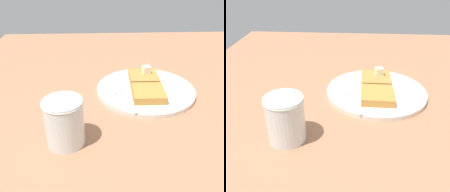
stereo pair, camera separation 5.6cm
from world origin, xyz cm
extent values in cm
cube|color=#A96F4F|center=(0.00, 0.00, 1.02)|extent=(108.80, 108.80, 2.03)
cylinder|color=silver|center=(3.04, 0.87, 2.61)|extent=(25.85, 25.85, 1.15)
torus|color=brown|center=(3.04, 0.87, 2.78)|extent=(25.85, 25.85, 0.80)
cube|color=#B17F3A|center=(-1.51, 0.98, 4.11)|extent=(8.63, 8.03, 1.85)
cube|color=#BE8339|center=(7.58, 0.77, 4.11)|extent=(8.63, 8.03, 1.85)
cube|color=#F2EBC4|center=(-2.35, 1.78, 6.07)|extent=(2.39, 2.53, 2.08)
cube|color=silver|center=(10.64, -4.77, 3.36)|extent=(9.69, 4.30, 0.36)
cube|color=silver|center=(4.64, -6.98, 3.36)|extent=(3.39, 3.03, 0.36)
cube|color=silver|center=(2.11, -8.79, 3.36)|extent=(3.11, 1.41, 0.36)
cube|color=silver|center=(1.92, -8.27, 3.36)|extent=(3.11, 1.41, 0.36)
cube|color=silver|center=(1.73, -7.76, 3.36)|extent=(3.11, 1.41, 0.36)
cube|color=silver|center=(1.54, -7.24, 3.36)|extent=(3.11, 1.41, 0.36)
cylinder|color=#451F0A|center=(22.60, -17.90, 5.94)|extent=(6.86, 6.86, 7.81)
cylinder|color=silver|center=(22.60, -17.90, 6.71)|extent=(7.45, 7.45, 9.35)
torus|color=silver|center=(22.60, -17.90, 10.93)|extent=(7.65, 7.65, 0.50)
camera|label=1|loc=(61.12, -10.76, 34.14)|focal=40.00mm
camera|label=2|loc=(61.06, -5.20, 34.14)|focal=40.00mm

